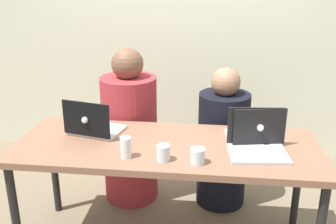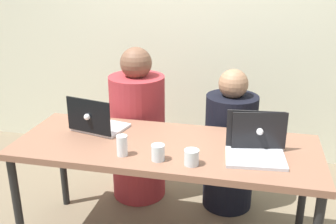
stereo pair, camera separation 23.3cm
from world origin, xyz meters
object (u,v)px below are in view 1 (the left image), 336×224
object	(u,v)px
person_on_right	(222,145)
water_glass_right	(198,157)
person_on_left	(130,134)
laptop_back_left	(93,126)
water_glass_center	(163,154)
water_glass_left	(126,149)
laptop_back_right	(255,134)
laptop_front_right	(257,144)

from	to	relation	value
person_on_right	water_glass_right	distance (m)	0.85
person_on_left	laptop_back_left	size ratio (longest dim) A/B	3.25
person_on_right	laptop_back_left	size ratio (longest dim) A/B	2.91
person_on_right	water_glass_center	bearing A→B (deg)	75.92
person_on_left	water_glass_left	xyz separation A→B (m)	(0.15, -0.76, 0.25)
laptop_back_right	water_glass_left	bearing A→B (deg)	11.38
laptop_back_right	water_glass_left	size ratio (longest dim) A/B	2.94
person_on_left	water_glass_right	world-z (taller)	person_on_left
laptop_back_left	water_glass_left	size ratio (longest dim) A/B	3.09
laptop_back_left	water_glass_right	world-z (taller)	laptop_back_left
water_glass_right	laptop_back_left	bearing A→B (deg)	154.23
person_on_right	water_glass_center	xyz separation A→B (m)	(-0.34, -0.77, 0.29)
person_on_right	water_glass_right	xyz separation A→B (m)	(-0.16, -0.79, 0.29)
water_glass_center	water_glass_right	bearing A→B (deg)	-3.72
person_on_right	laptop_back_left	distance (m)	0.99
person_on_left	water_glass_left	bearing A→B (deg)	85.82
laptop_front_right	person_on_left	bearing A→B (deg)	139.47
laptop_back_left	water_glass_center	size ratio (longest dim) A/B	4.08
laptop_back_right	water_glass_left	world-z (taller)	laptop_back_right
laptop_back_right	water_glass_right	world-z (taller)	laptop_back_right
water_glass_right	laptop_front_right	bearing A→B (deg)	28.50
person_on_right	water_glass_left	bearing A→B (deg)	63.82
laptop_back_left	water_glass_center	xyz separation A→B (m)	(0.48, -0.31, -0.01)
person_on_left	person_on_right	world-z (taller)	person_on_left
laptop_back_left	water_glass_left	distance (m)	0.41
laptop_front_right	laptop_back_left	size ratio (longest dim) A/B	0.94
laptop_front_right	water_glass_left	world-z (taller)	laptop_front_right
laptop_back_left	water_glass_right	size ratio (longest dim) A/B	4.27
water_glass_left	laptop_back_left	bearing A→B (deg)	132.62
water_glass_left	laptop_front_right	bearing A→B (deg)	11.90
laptop_front_right	laptop_back_left	world-z (taller)	laptop_front_right
person_on_left	laptop_front_right	world-z (taller)	person_on_left
water_glass_right	water_glass_center	xyz separation A→B (m)	(-0.19, 0.01, 0.00)
person_on_left	laptop_back_left	xyz separation A→B (m)	(-0.13, -0.46, 0.25)
laptop_back_left	water_glass_left	xyz separation A→B (m)	(0.27, -0.30, -0.00)
laptop_back_left	water_glass_right	bearing A→B (deg)	167.29
person_on_left	water_glass_center	size ratio (longest dim) A/B	13.25
person_on_right	water_glass_left	xyz separation A→B (m)	(-0.55, -0.76, 0.30)
laptop_back_right	person_on_left	bearing A→B (deg)	-38.97
water_glass_center	person_on_left	bearing A→B (deg)	114.70
laptop_back_right	water_glass_right	distance (m)	0.46
person_on_left	laptop_front_right	size ratio (longest dim) A/B	3.44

